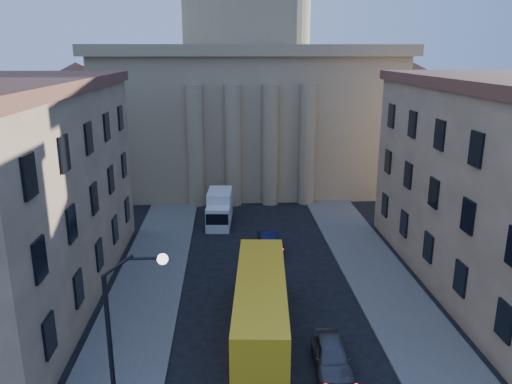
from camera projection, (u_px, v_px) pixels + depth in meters
sidewalk_left at (136, 322)px, 30.99m from camera, size 5.00×60.00×0.15m
sidewalk_right at (404, 314)px, 31.95m from camera, size 5.00×60.00×0.15m
church at (247, 87)px, 64.24m from camera, size 68.02×28.76×36.60m
building_left at (7, 194)px, 32.35m from camera, size 11.60×26.60×14.70m
street_lamp at (122, 336)px, 20.05m from camera, size 2.62×0.44×8.83m
car_left_mid at (264, 345)px, 27.44m from camera, size 3.00×5.48×1.45m
car_right_far at (332, 356)px, 26.34m from camera, size 2.11×4.74×1.58m
car_right_distant at (269, 241)px, 42.34m from camera, size 1.87×4.62×1.49m
city_bus at (261, 305)px, 29.43m from camera, size 3.83×12.82×3.56m
box_truck at (219, 209)px, 48.55m from camera, size 2.58×5.83×3.14m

